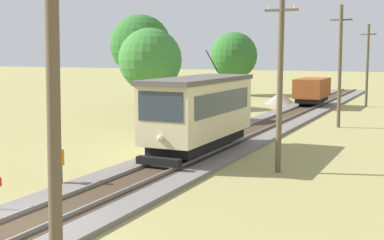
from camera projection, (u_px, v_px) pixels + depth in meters
The scene contains 16 objects.
ground_plane at pixel (22, 232), 15.10m from camera, with size 260.00×260.00×0.00m, color #9E9356.
track_ballast at pixel (22, 229), 15.09m from camera, with size 4.20×120.00×0.18m, color slate.
sleeper_bed at pixel (21, 226), 15.08m from camera, with size 2.04×120.00×0.01m, color #423323.
rail_left at pixel (2, 220), 15.37m from camera, with size 0.07×120.00×0.14m, color gray.
rail_right at pixel (42, 227), 14.77m from camera, with size 0.07×120.00×0.14m, color gray.
red_tram at pixel (199, 111), 25.93m from camera, with size 2.60×8.54×4.79m.
freight_car at pixel (312, 90), 48.83m from camera, with size 2.40×5.20×2.31m.
utility_pole_foreground at pixel (54, 114), 9.22m from camera, with size 1.40×0.42×7.77m.
utility_pole_near_tram at pixel (280, 79), 22.22m from camera, with size 1.40×0.37×7.63m.
utility_pole_mid at pixel (340, 66), 35.33m from camera, with size 1.40×0.60×8.06m.
utility_pole_far at pixel (367, 65), 48.71m from camera, with size 1.40×0.49×7.49m.
gravel_pile at pixel (280, 98), 52.33m from camera, with size 3.03×3.03×1.13m, color gray.
track_worker at pixel (59, 161), 19.98m from camera, with size 0.45×0.38×1.78m.
tree_right_near at pixel (141, 45), 47.99m from camera, with size 5.44×5.44×8.32m.
tree_left_far at pixel (150, 60), 38.06m from camera, with size 4.51×4.51×6.72m.
tree_right_far at pixel (234, 56), 61.92m from camera, with size 5.41×5.41×7.29m.
Camera 1 is at (10.44, -11.25, 5.04)m, focal length 50.36 mm.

